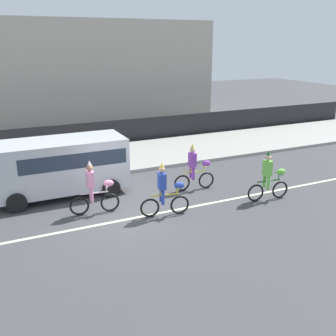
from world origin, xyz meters
name	(u,v)px	position (x,y,z in m)	size (l,w,h in m)	color
ground_plane	(127,213)	(0.00, 0.00, 0.00)	(80.00, 80.00, 0.00)	#424244
road_centre_line	(132,218)	(0.00, -0.50, 0.00)	(36.00, 0.14, 0.01)	beige
sidewalk_curb	(82,162)	(0.00, 6.50, 0.07)	(60.00, 5.00, 0.15)	#9E9B93
fence_line	(69,137)	(0.00, 9.40, 0.70)	(40.00, 0.08, 1.40)	black
building_backdrop	(8,74)	(-2.19, 18.00, 3.57)	(28.00, 8.00, 7.13)	#B2A899
parade_cyclist_pink	(94,190)	(-0.97, 0.45, 0.84)	(1.71, 0.51, 1.92)	black
parade_cyclist_cobalt	(165,192)	(1.14, -0.74, 0.84)	(1.70, 0.54, 1.92)	black
parade_cyclist_purple	(195,170)	(3.25, 1.01, 0.84)	(1.72, 0.50, 1.92)	black
parade_cyclist_lime	(269,178)	(5.23, -1.10, 0.84)	(1.72, 0.50, 1.92)	black
parked_van_silver	(61,163)	(-1.65, 2.70, 1.28)	(5.00, 2.22, 2.18)	silver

